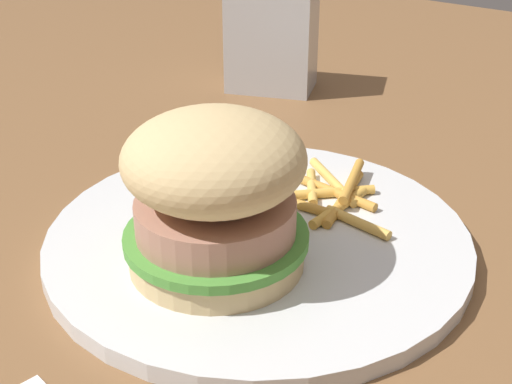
% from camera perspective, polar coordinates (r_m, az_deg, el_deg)
% --- Properties ---
extents(ground_plane, '(1.60, 1.60, 0.00)m').
position_cam_1_polar(ground_plane, '(0.46, -1.85, -5.99)').
color(ground_plane, brown).
extents(plate, '(0.29, 0.29, 0.01)m').
position_cam_1_polar(plate, '(0.48, 0.00, -3.79)').
color(plate, silver).
rests_on(plate, ground_plane).
extents(sandwich, '(0.12, 0.12, 0.10)m').
position_cam_1_polar(sandwich, '(0.42, -2.84, -0.16)').
color(sandwich, tan).
rests_on(sandwich, plate).
extents(fries_pile, '(0.10, 0.10, 0.01)m').
position_cam_1_polar(fries_pile, '(0.52, 6.13, -0.25)').
color(fries_pile, gold).
rests_on(fries_pile, plate).
extents(napkin_dispenser, '(0.09, 0.11, 0.11)m').
position_cam_1_polar(napkin_dispenser, '(0.76, 1.29, 12.24)').
color(napkin_dispenser, '#B7BABF').
rests_on(napkin_dispenser, ground_plane).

